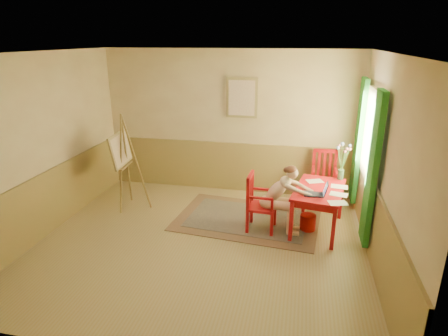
% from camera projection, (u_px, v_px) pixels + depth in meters
% --- Properties ---
extents(room, '(5.04, 4.54, 2.84)m').
position_uv_depth(room, '(199.00, 156.00, 5.35)').
color(room, tan).
rests_on(room, ground).
extents(wainscot, '(5.00, 4.50, 1.00)m').
position_uv_depth(wainscot, '(213.00, 193.00, 6.38)').
color(wainscot, '#99834B').
rests_on(wainscot, room).
extents(window, '(0.12, 2.01, 2.20)m').
position_uv_depth(window, '(367.00, 148.00, 5.92)').
color(window, white).
rests_on(window, room).
extents(wall_portrait, '(0.60, 0.05, 0.76)m').
position_uv_depth(wall_portrait, '(242.00, 98.00, 7.18)').
color(wall_portrait, '#A18C53').
rests_on(wall_portrait, room).
extents(rug, '(2.54, 1.82, 0.02)m').
position_uv_depth(rug, '(247.00, 219.00, 6.56)').
color(rug, '#8C7251').
rests_on(rug, room).
extents(table, '(0.92, 1.31, 0.72)m').
position_uv_depth(table, '(319.00, 194.00, 6.02)').
color(table, red).
rests_on(table, room).
extents(chair_left, '(0.46, 0.44, 0.95)m').
position_uv_depth(chair_left, '(259.00, 203.00, 6.07)').
color(chair_left, red).
rests_on(chair_left, room).
extents(chair_back, '(0.45, 0.47, 1.02)m').
position_uv_depth(chair_back, '(324.00, 178.00, 7.05)').
color(chair_back, red).
rests_on(chair_back, room).
extents(figure, '(0.85, 0.37, 1.14)m').
position_uv_depth(figure, '(281.00, 196.00, 5.95)').
color(figure, beige).
rests_on(figure, room).
extents(laptop, '(0.35, 0.21, 0.21)m').
position_uv_depth(laptop, '(318.00, 193.00, 5.73)').
color(laptop, '#1E2338').
rests_on(laptop, table).
extents(papers, '(0.68, 1.09, 0.00)m').
position_uv_depth(papers, '(332.00, 191.00, 5.90)').
color(papers, white).
rests_on(papers, table).
extents(vase, '(0.28, 0.31, 0.63)m').
position_uv_depth(vase, '(342.00, 163.00, 6.31)').
color(vase, '#3F724C').
rests_on(vase, table).
extents(wastebasket, '(0.26, 0.26, 0.27)m').
position_uv_depth(wastebasket, '(308.00, 222.00, 6.16)').
color(wastebasket, red).
rests_on(wastebasket, room).
extents(easel, '(0.61, 0.78, 1.75)m').
position_uv_depth(easel, '(122.00, 153.00, 6.74)').
color(easel, olive).
rests_on(easel, room).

